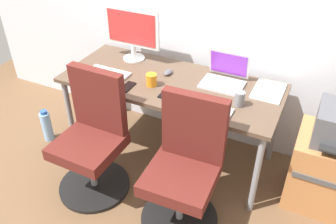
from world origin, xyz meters
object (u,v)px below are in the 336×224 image
object	(u,v)px
coffee_mug	(151,80)
office_chair_left	(93,140)
water_bottle_on_floor	(47,126)
office_chair_right	(185,171)
side_cabinet	(331,172)
desktop_monitor	(132,31)
open_laptop	(225,76)

from	to	relation	value
coffee_mug	office_chair_left	bearing A→B (deg)	-120.36
office_chair_left	water_bottle_on_floor	world-z (taller)	office_chair_left
office_chair_left	office_chair_right	size ratio (longest dim) A/B	1.00
side_cabinet	desktop_monitor	distance (m)	1.83
desktop_monitor	open_laptop	distance (m)	0.84
open_laptop	office_chair_right	bearing A→B (deg)	-90.41
office_chair_right	water_bottle_on_floor	world-z (taller)	office_chair_right
side_cabinet	water_bottle_on_floor	world-z (taller)	side_cabinet
office_chair_right	coffee_mug	size ratio (longest dim) A/B	10.22
open_laptop	side_cabinet	bearing A→B (deg)	-8.88
side_cabinet	coffee_mug	size ratio (longest dim) A/B	6.04
office_chair_right	side_cabinet	bearing A→B (deg)	33.23
office_chair_left	office_chair_right	bearing A→B (deg)	-0.00
desktop_monitor	office_chair_right	bearing A→B (deg)	-43.30
desktop_monitor	open_laptop	xyz separation A→B (m)	(0.81, -0.05, -0.19)
coffee_mug	side_cabinet	bearing A→B (deg)	5.82
office_chair_left	office_chair_right	distance (m)	0.73
water_bottle_on_floor	office_chair_left	bearing A→B (deg)	-18.81
open_laptop	coffee_mug	world-z (taller)	open_laptop
side_cabinet	desktop_monitor	size ratio (longest dim) A/B	1.16
office_chair_right	open_laptop	bearing A→B (deg)	89.59
side_cabinet	coffee_mug	xyz separation A→B (m)	(-1.35, -0.14, 0.48)
side_cabinet	office_chair_left	bearing A→B (deg)	-160.26
side_cabinet	open_laptop	bearing A→B (deg)	171.12
office_chair_right	desktop_monitor	world-z (taller)	desktop_monitor
desktop_monitor	coffee_mug	size ratio (longest dim) A/B	5.22
water_bottle_on_floor	desktop_monitor	distance (m)	1.16
desktop_monitor	office_chair_left	bearing A→B (deg)	-83.72
office_chair_left	desktop_monitor	world-z (taller)	desktop_monitor
office_chair_left	water_bottle_on_floor	bearing A→B (deg)	161.19
office_chair_left	desktop_monitor	distance (m)	0.94
water_bottle_on_floor	coffee_mug	xyz separation A→B (m)	(0.98, 0.19, 0.61)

